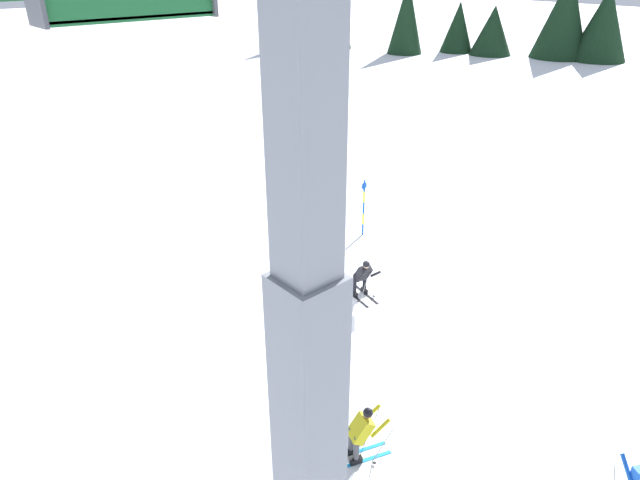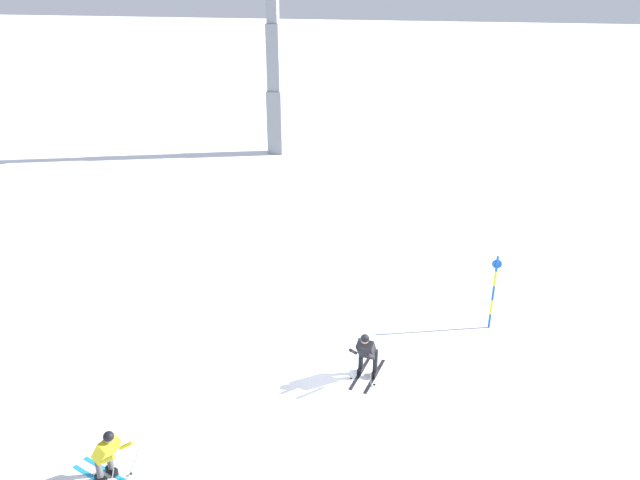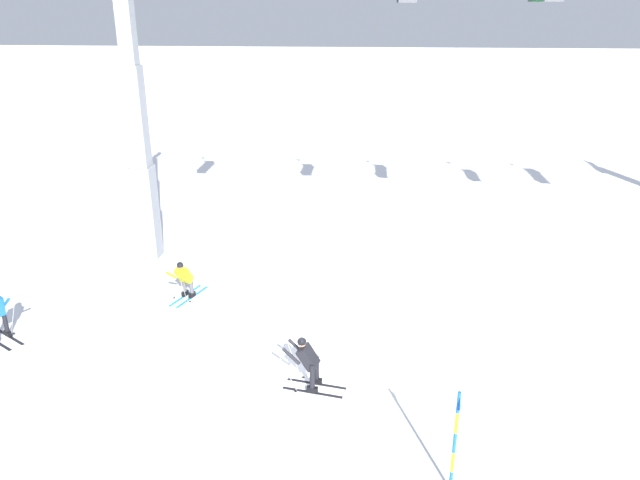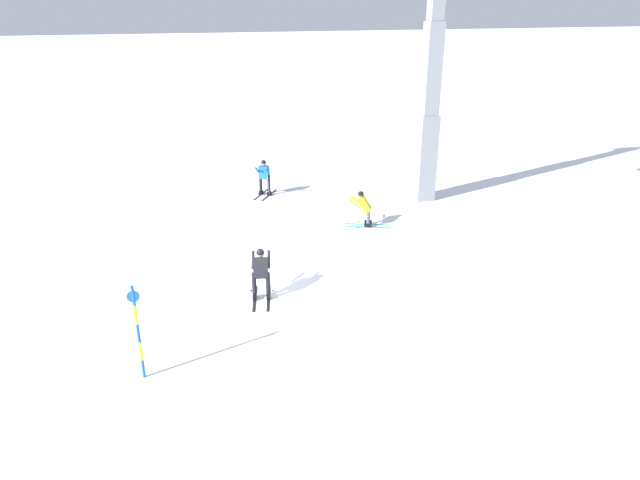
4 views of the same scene
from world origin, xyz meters
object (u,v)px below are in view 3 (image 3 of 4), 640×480
object	(u,v)px
skier_distant_uphill	(184,277)
lift_tower_near	(138,136)
skier_carving_main	(308,360)
trail_marker_pole	(455,439)

from	to	relation	value
skier_distant_uphill	lift_tower_near	bearing A→B (deg)	124.69
skier_carving_main	lift_tower_near	size ratio (longest dim) A/B	0.15
skier_carving_main	skier_distant_uphill	bearing A→B (deg)	134.38
trail_marker_pole	lift_tower_near	bearing A→B (deg)	131.81
skier_carving_main	skier_distant_uphill	distance (m)	6.59
trail_marker_pole	skier_distant_uphill	world-z (taller)	trail_marker_pole
trail_marker_pole	skier_distant_uphill	distance (m)	11.22
skier_carving_main	trail_marker_pole	size ratio (longest dim) A/B	0.71
lift_tower_near	skier_distant_uphill	bearing A→B (deg)	-55.31
lift_tower_near	trail_marker_pole	world-z (taller)	lift_tower_near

